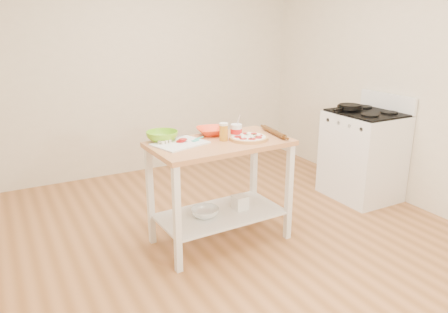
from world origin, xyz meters
name	(u,v)px	position (x,y,z in m)	size (l,w,h in m)	color
room_shell	(241,87)	(0.00, 0.00, 1.35)	(4.04, 4.54, 2.74)	#B17341
prep_island	(220,170)	(-0.13, 0.11, 0.65)	(1.17, 0.67, 0.90)	tan
gas_stove	(363,155)	(1.68, 0.27, 0.47)	(0.62, 0.72, 1.11)	white
skillet	(349,107)	(1.57, 0.41, 0.98)	(0.41, 0.26, 0.03)	black
pizza	(249,138)	(0.11, 0.05, 0.92)	(0.33, 0.33, 0.05)	#E3A861
cutting_board	(179,143)	(-0.46, 0.19, 0.91)	(0.47, 0.40, 0.04)	white
spatula	(197,139)	(-0.29, 0.21, 0.92)	(0.14, 0.10, 0.01)	#38C2B4
knife	(170,140)	(-0.49, 0.30, 0.92)	(0.25, 0.15, 0.01)	silver
orange_bowl	(212,131)	(-0.09, 0.34, 0.93)	(0.26, 0.26, 0.06)	#FF431D
green_bowl	(162,136)	(-0.54, 0.35, 0.94)	(0.26, 0.26, 0.08)	#77C01F
beer_pint	(224,132)	(-0.09, 0.12, 0.97)	(0.07, 0.07, 0.15)	#C68320
yogurt_tub	(236,131)	(0.05, 0.15, 0.96)	(0.10, 0.10, 0.21)	white
rolling_pin	(274,132)	(0.39, 0.08, 0.92)	(0.04, 0.04, 0.38)	#543113
shelf_glass_bowl	(205,212)	(-0.28, 0.10, 0.30)	(0.24, 0.24, 0.07)	silver
shelf_bin	(240,202)	(0.07, 0.11, 0.32)	(0.12, 0.12, 0.12)	white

